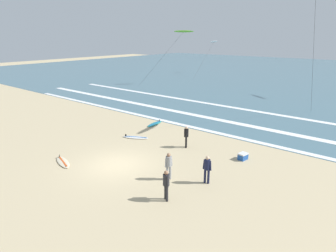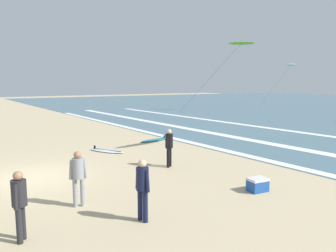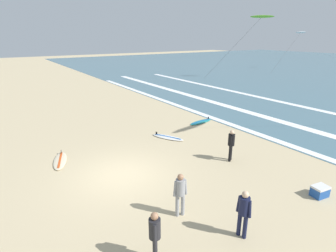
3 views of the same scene
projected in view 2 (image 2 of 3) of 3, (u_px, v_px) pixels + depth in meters
ground_plane at (31, 178)px, 11.77m from camera, size 160.00×160.00×0.00m
wave_foam_shoreline at (197, 144)px, 18.38m from camera, size 47.73×0.54×0.01m
wave_foam_mid_break at (250, 140)px, 19.60m from camera, size 54.92×0.80×0.01m
wave_foam_outer_break at (320, 135)px, 21.52m from camera, size 56.11×0.71×0.01m
surfer_right_near at (169, 144)px, 13.21m from camera, size 0.34×0.48×1.60m
surfer_foreground_main at (19, 200)px, 6.91m from camera, size 0.48×0.34×1.60m
surfer_left_near at (142, 185)px, 7.95m from camera, size 0.52×0.32×1.60m
surfer_background_far at (78, 174)px, 8.92m from camera, size 0.32×0.51×1.60m
surfboard_right_spare at (154, 140)px, 19.41m from camera, size 0.88×2.16×0.25m
surfboard_left_pile at (107, 151)px, 16.30m from camera, size 2.15×1.48×0.25m
kite_white_high_left at (291, 65)px, 51.67m from camera, size 2.26×11.82×6.73m
kite_lime_mid_center at (241, 44)px, 38.69m from camera, size 6.04×7.21×8.58m
cooler_box at (258, 185)px, 10.29m from camera, size 0.54×0.68×0.44m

